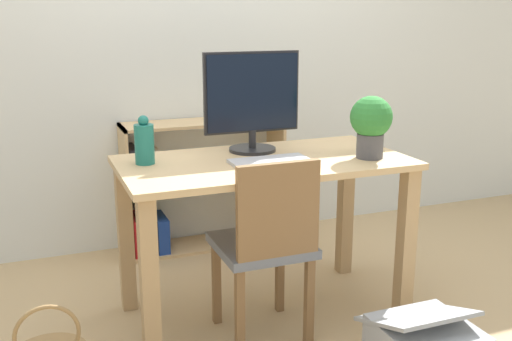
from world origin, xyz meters
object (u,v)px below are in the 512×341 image
Objects in this scene: vase at (144,143)px; chair at (267,242)px; potted_plant at (371,123)px; monitor at (252,98)px; bookshelf at (177,193)px; keyboard at (269,160)px.

chair is at bearing -38.34° from vase.
vase is 0.76× the size of potted_plant.
monitor reaches higher than vase.
chair is at bearing -171.07° from potted_plant.
bookshelf is at bearing 120.73° from potted_plant.
keyboard is at bearing 169.03° from potted_plant.
chair is (-0.55, -0.09, -0.48)m from potted_plant.
monitor is 1.66× the size of potted_plant.
keyboard is at bearing -18.36° from vase.
keyboard is 0.42× the size of chair.
bookshelf is (-0.11, 1.19, -0.11)m from chair.
vase is 1.04m from bookshelf.
vase is at bearing 143.85° from chair.
vase is at bearing -112.00° from bookshelf.
bookshelf is (-0.20, 0.77, -0.67)m from monitor.
monitor is at bearing 143.73° from potted_plant.
keyboard is 0.37m from chair.
potted_plant is (0.47, -0.09, 0.16)m from keyboard.
vase is at bearing -172.66° from monitor.
potted_plant is (0.46, -0.34, -0.09)m from monitor.
keyboard is 1.24× the size of potted_plant.
vase is 0.22× the size of bookshelf.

